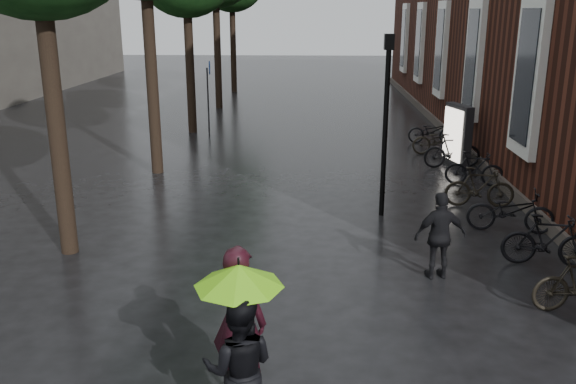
# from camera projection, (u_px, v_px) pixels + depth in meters

# --- Properties ---
(person_burgundy) EXTENTS (0.79, 0.63, 1.90)m
(person_burgundy) POSITION_uv_depth(u_px,v_px,m) (238.00, 321.00, 7.15)
(person_burgundy) COLOR black
(person_burgundy) RESTS_ON ground
(person_black) EXTENTS (0.81, 0.63, 1.65)m
(person_black) POSITION_uv_depth(u_px,v_px,m) (239.00, 369.00, 6.43)
(person_black) COLOR black
(person_black) RESTS_ON ground
(lime_umbrella) EXTENTS (0.98, 0.98, 1.46)m
(lime_umbrella) POSITION_uv_depth(u_px,v_px,m) (239.00, 276.00, 6.49)
(lime_umbrella) COLOR black
(lime_umbrella) RESTS_ON ground
(pedestrian_walking) EXTENTS (0.95, 0.53, 1.54)m
(pedestrian_walking) POSITION_uv_depth(u_px,v_px,m) (440.00, 236.00, 10.38)
(pedestrian_walking) COLOR black
(pedestrian_walking) RESTS_ON ground
(parked_bicycles) EXTENTS (1.99, 12.97, 1.02)m
(parked_bicycles) POSITION_uv_depth(u_px,v_px,m) (474.00, 174.00, 15.45)
(parked_bicycles) COLOR black
(parked_bicycles) RESTS_ON ground
(ad_lightbox) EXTENTS (0.28, 1.23, 1.85)m
(ad_lightbox) POSITION_uv_depth(u_px,v_px,m) (457.00, 136.00, 17.77)
(ad_lightbox) COLOR black
(ad_lightbox) RESTS_ON ground
(lamp_post) EXTENTS (0.21, 0.21, 3.98)m
(lamp_post) POSITION_uv_depth(u_px,v_px,m) (386.00, 109.00, 13.11)
(lamp_post) COLOR black
(lamp_post) RESTS_ON ground
(cycle_sign) EXTENTS (0.14, 0.49, 2.69)m
(cycle_sign) POSITION_uv_depth(u_px,v_px,m) (209.00, 86.00, 22.30)
(cycle_sign) COLOR #262628
(cycle_sign) RESTS_ON ground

